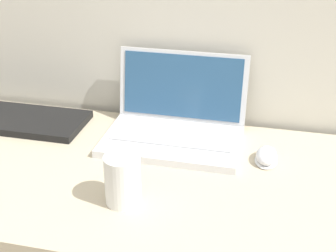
{
  "coord_description": "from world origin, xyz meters",
  "views": [
    {
      "loc": [
        0.15,
        -0.6,
        1.33
      ],
      "look_at": [
        -0.08,
        0.4,
        0.81
      ],
      "focal_mm": 50.0,
      "sensor_mm": 36.0,
      "label": 1
    }
  ],
  "objects_px": {
    "laptop": "(176,122)",
    "external_keyboard": "(12,119)",
    "drink_cup": "(123,179)",
    "computer_mouse": "(266,156)"
  },
  "relations": [
    {
      "from": "laptop",
      "to": "drink_cup",
      "type": "height_order",
      "value": "laptop"
    },
    {
      "from": "laptop",
      "to": "external_keyboard",
      "type": "xyz_separation_m",
      "value": [
        -0.47,
        -0.02,
        -0.04
      ]
    },
    {
      "from": "drink_cup",
      "to": "external_keyboard",
      "type": "xyz_separation_m",
      "value": [
        -0.43,
        0.29,
        -0.05
      ]
    },
    {
      "from": "drink_cup",
      "to": "computer_mouse",
      "type": "distance_m",
      "value": 0.37
    },
    {
      "from": "computer_mouse",
      "to": "drink_cup",
      "type": "bearing_deg",
      "value": -140.66
    },
    {
      "from": "drink_cup",
      "to": "computer_mouse",
      "type": "bearing_deg",
      "value": 39.34
    },
    {
      "from": "drink_cup",
      "to": "external_keyboard",
      "type": "distance_m",
      "value": 0.52
    },
    {
      "from": "drink_cup",
      "to": "external_keyboard",
      "type": "bearing_deg",
      "value": 145.81
    },
    {
      "from": "laptop",
      "to": "external_keyboard",
      "type": "distance_m",
      "value": 0.47
    },
    {
      "from": "drink_cup",
      "to": "computer_mouse",
      "type": "xyz_separation_m",
      "value": [
        0.29,
        0.24,
        -0.04
      ]
    }
  ]
}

